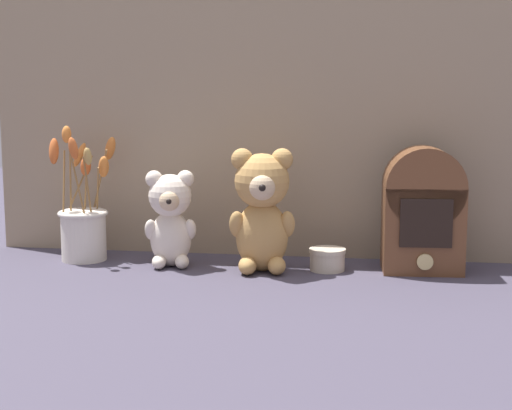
{
  "coord_description": "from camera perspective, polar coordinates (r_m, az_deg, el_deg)",
  "views": [
    {
      "loc": [
        0.26,
        -1.67,
        0.4
      ],
      "look_at": [
        0.0,
        0.02,
        0.14
      ],
      "focal_mm": 55.0,
      "sensor_mm": 36.0,
      "label": 1
    }
  ],
  "objects": [
    {
      "name": "vintage_radio",
      "position": [
        1.74,
        12.06,
        -0.28
      ],
      "size": [
        0.18,
        0.12,
        0.27
      ],
      "color": "brown",
      "rests_on": "ground"
    },
    {
      "name": "ground_plane",
      "position": [
        1.74,
        -0.1,
        -4.79
      ],
      "size": [
        4.0,
        4.0,
        0.0
      ],
      "primitive_type": "plane",
      "color": "#3D3847"
    },
    {
      "name": "flower_vase",
      "position": [
        1.87,
        -12.43,
        -1.3
      ],
      "size": [
        0.15,
        0.15,
        0.31
      ],
      "color": "silver",
      "rests_on": "ground"
    },
    {
      "name": "backdrop_wall",
      "position": [
        1.86,
        0.71,
        8.17
      ],
      "size": [
        1.33,
        0.02,
        0.78
      ],
      "color": "gray",
      "rests_on": "ground"
    },
    {
      "name": "teddy_bear_medium",
      "position": [
        1.77,
        -6.25,
        -0.85
      ],
      "size": [
        0.12,
        0.11,
        0.22
      ],
      "color": "beige",
      "rests_on": "ground"
    },
    {
      "name": "teddy_bear_large",
      "position": [
        1.7,
        0.44,
        -0.21
      ],
      "size": [
        0.15,
        0.14,
        0.27
      ],
      "color": "tan",
      "rests_on": "ground"
    },
    {
      "name": "decorative_tin_tall",
      "position": [
        1.74,
        5.21,
        -3.95
      ],
      "size": [
        0.08,
        0.08,
        0.05
      ],
      "color": "beige",
      "rests_on": "ground"
    }
  ]
}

